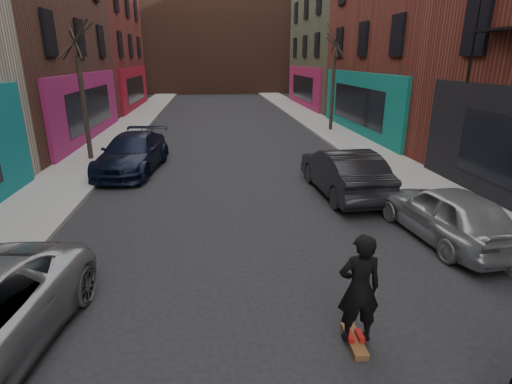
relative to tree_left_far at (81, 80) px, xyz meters
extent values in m
cube|color=gray|center=(-0.05, 12.00, -3.31)|extent=(2.50, 84.00, 0.13)
cube|color=gray|center=(12.45, 12.00, -3.31)|extent=(2.50, 84.00, 0.13)
cube|color=#47281E|center=(6.20, 38.00, 3.62)|extent=(40.00, 10.00, 14.00)
imported|color=black|center=(2.11, -1.82, -2.66)|extent=(2.62, 5.17, 1.44)
imported|color=#929499|center=(10.80, -9.10, -2.69)|extent=(2.00, 4.17, 1.37)
imported|color=black|center=(9.40, -5.47, -2.63)|extent=(1.81, 4.65, 1.51)
cube|color=brown|center=(7.31, -12.53, -3.33)|extent=(0.25, 0.81, 0.10)
imported|color=black|center=(7.31, -12.53, -2.40)|extent=(0.66, 0.45, 1.77)
camera|label=1|loc=(5.20, -17.49, 0.86)|focal=28.00mm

